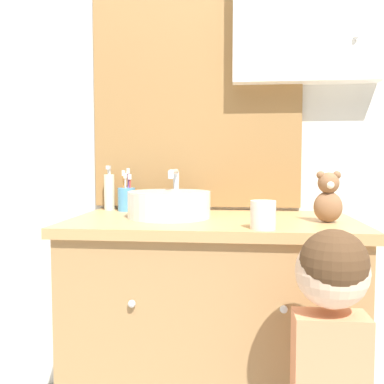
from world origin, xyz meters
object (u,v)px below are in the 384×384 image
(sink_basin, at_px, (170,204))
(child_figure, at_px, (331,349))
(toothbrush_holder, at_px, (127,198))
(teddy_bear, at_px, (328,198))
(soap_dispenser, at_px, (109,192))
(drinking_cup, at_px, (263,215))

(sink_basin, xyz_separation_m, child_figure, (0.49, -0.50, -0.31))
(sink_basin, relative_size, toothbrush_holder, 2.02)
(sink_basin, distance_m, teddy_bear, 0.56)
(sink_basin, relative_size, soap_dispenser, 1.90)
(teddy_bear, height_order, drinking_cup, teddy_bear)
(toothbrush_holder, height_order, soap_dispenser, soap_dispenser)
(sink_basin, bearing_deg, drinking_cup, -36.69)
(toothbrush_holder, relative_size, child_figure, 0.21)
(sink_basin, height_order, teddy_bear, sink_basin)
(toothbrush_holder, height_order, teddy_bear, toothbrush_holder)
(soap_dispenser, height_order, child_figure, soap_dispenser)
(child_figure, bearing_deg, toothbrush_holder, 135.96)
(sink_basin, xyz_separation_m, teddy_bear, (0.56, -0.08, 0.03))
(sink_basin, xyz_separation_m, soap_dispenser, (-0.30, 0.21, 0.03))
(sink_basin, relative_size, teddy_bear, 2.07)
(soap_dispenser, bearing_deg, sink_basin, -35.34)
(toothbrush_holder, xyz_separation_m, child_figure, (0.70, -0.68, -0.32))
(soap_dispenser, xyz_separation_m, drinking_cup, (0.63, -0.46, -0.04))
(soap_dispenser, relative_size, teddy_bear, 1.09)
(toothbrush_holder, xyz_separation_m, soap_dispenser, (-0.08, 0.03, 0.02))
(sink_basin, height_order, drinking_cup, sink_basin)
(sink_basin, bearing_deg, teddy_bear, -7.71)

